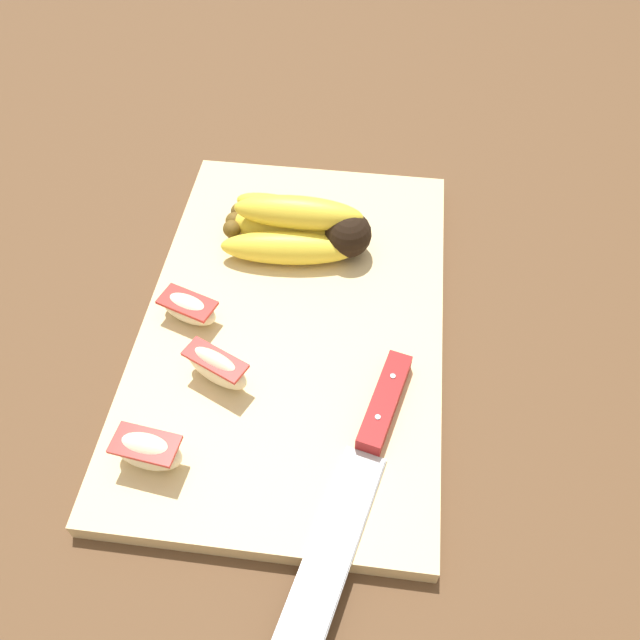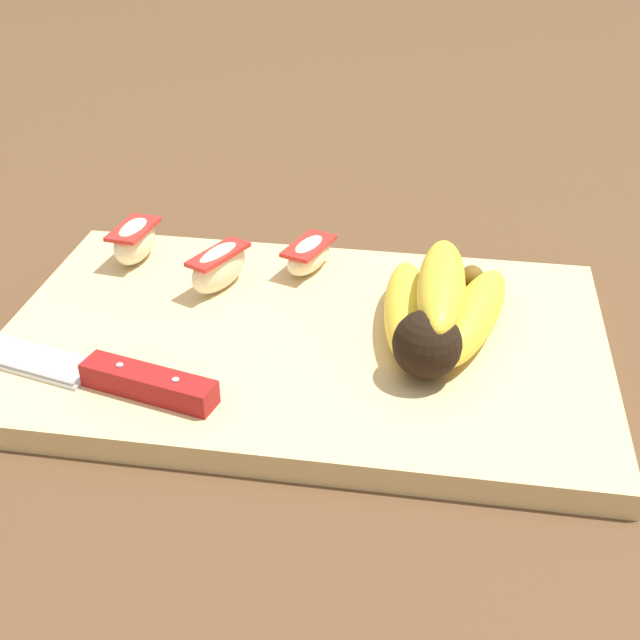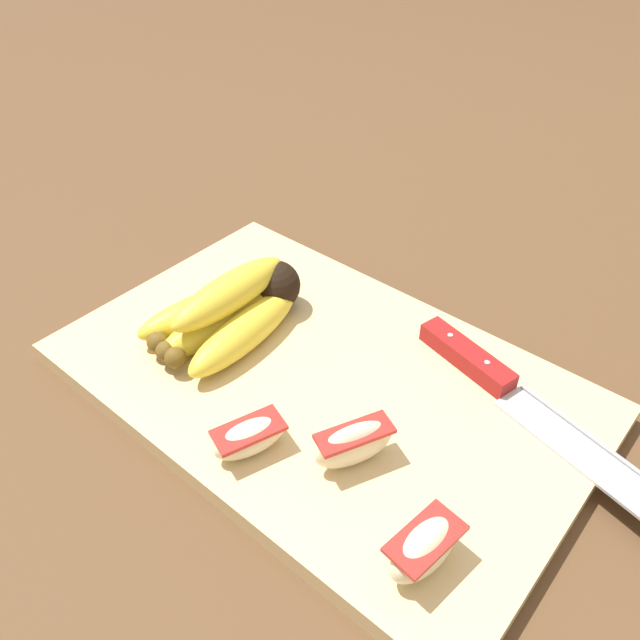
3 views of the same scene
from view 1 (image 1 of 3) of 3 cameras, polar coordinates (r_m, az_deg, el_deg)
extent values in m
plane|color=brown|center=(0.68, -3.56, -0.17)|extent=(6.00, 6.00, 0.00)
cube|color=#DBBC84|center=(0.66, -2.31, -0.38)|extent=(0.47, 0.30, 0.02)
sphere|color=black|center=(0.69, 2.46, 7.47)|extent=(0.05, 0.05, 0.05)
ellipsoid|color=yellow|center=(0.73, -1.86, 9.07)|extent=(0.07, 0.15, 0.04)
sphere|color=brown|center=(0.74, -7.00, 9.36)|extent=(0.02, 0.02, 0.02)
ellipsoid|color=yellow|center=(0.71, -2.40, 7.72)|extent=(0.05, 0.15, 0.04)
sphere|color=brown|center=(0.73, -7.46, 8.53)|extent=(0.02, 0.02, 0.02)
ellipsoid|color=yellow|center=(0.69, -2.98, 6.29)|extent=(0.05, 0.15, 0.04)
sphere|color=brown|center=(0.72, -7.67, 7.86)|extent=(0.02, 0.02, 0.02)
ellipsoid|color=yellow|center=(0.69, -1.90, 9.32)|extent=(0.04, 0.14, 0.04)
cube|color=silver|center=(0.54, 0.91, -19.58)|extent=(0.18, 0.08, 0.00)
cube|color=#99999E|center=(0.53, 2.56, -20.02)|extent=(0.17, 0.04, 0.00)
cube|color=maroon|center=(0.59, 5.65, -7.09)|extent=(0.10, 0.04, 0.02)
cylinder|color=#B2B2B7|center=(0.59, 6.36, -4.87)|extent=(0.01, 0.01, 0.00)
cylinder|color=#B2B2B7|center=(0.57, 5.05, -8.41)|extent=(0.01, 0.01, 0.00)
ellipsoid|color=beige|center=(0.57, -14.73, -10.99)|extent=(0.03, 0.06, 0.04)
cube|color=red|center=(0.56, -14.99, -10.39)|extent=(0.04, 0.06, 0.00)
ellipsoid|color=beige|center=(0.60, -8.97, -4.15)|extent=(0.05, 0.07, 0.04)
cube|color=red|center=(0.59, -9.13, -3.44)|extent=(0.05, 0.06, 0.00)
ellipsoid|color=beige|center=(0.65, -11.36, 0.96)|extent=(0.04, 0.07, 0.03)
cube|color=red|center=(0.65, -11.49, 1.49)|extent=(0.04, 0.06, 0.00)
camera|label=2|loc=(0.70, 52.79, 20.55)|focal=47.07mm
camera|label=3|loc=(0.42, -61.15, 10.52)|focal=35.49mm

